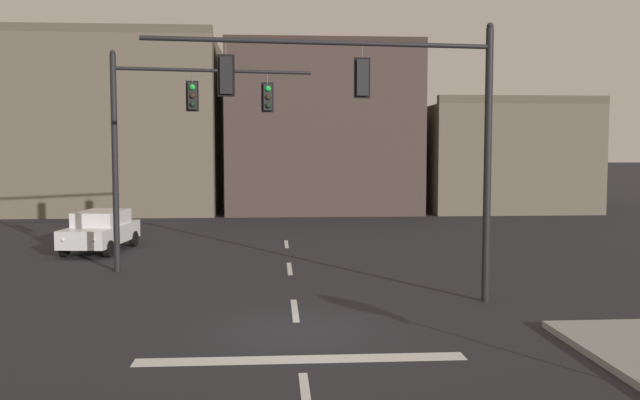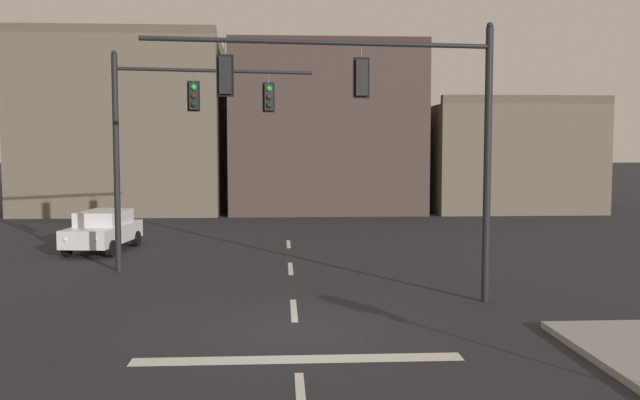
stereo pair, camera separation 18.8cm
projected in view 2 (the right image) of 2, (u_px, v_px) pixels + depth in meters
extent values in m
plane|color=#232328|center=(296.00, 332.00, 14.97)|extent=(400.00, 400.00, 0.00)
cube|color=silver|center=(298.00, 359.00, 12.98)|extent=(6.40, 0.50, 0.01)
cube|color=silver|center=(301.00, 397.00, 10.99)|extent=(0.16, 2.40, 0.01)
cube|color=silver|center=(294.00, 310.00, 16.96)|extent=(0.16, 2.40, 0.01)
cube|color=silver|center=(291.00, 268.00, 22.93)|extent=(0.16, 2.40, 0.01)
cube|color=silver|center=(289.00, 244.00, 28.91)|extent=(0.16, 2.40, 0.01)
cylinder|color=black|center=(487.00, 167.00, 17.67)|extent=(0.20, 0.20, 7.19)
cylinder|color=black|center=(321.00, 42.00, 16.77)|extent=(8.82, 0.97, 0.12)
sphere|color=black|center=(490.00, 26.00, 17.40)|extent=(0.18, 0.18, 0.18)
cylinder|color=#56565B|center=(361.00, 53.00, 16.94)|extent=(0.03, 0.03, 0.35)
cube|color=black|center=(361.00, 78.00, 16.99)|extent=(0.32, 0.27, 0.90)
sphere|color=green|center=(360.00, 67.00, 17.09)|extent=(0.20, 0.20, 0.20)
sphere|color=#2D2314|center=(360.00, 79.00, 17.12)|extent=(0.20, 0.20, 0.20)
sphere|color=black|center=(360.00, 90.00, 17.14)|extent=(0.20, 0.20, 0.20)
cube|color=black|center=(361.00, 78.00, 16.97)|extent=(0.42, 0.07, 1.02)
cylinder|color=#56565B|center=(225.00, 50.00, 16.42)|extent=(0.03, 0.03, 0.35)
cube|color=black|center=(225.00, 76.00, 16.47)|extent=(0.32, 0.27, 0.90)
sphere|color=green|center=(225.00, 65.00, 16.58)|extent=(0.20, 0.20, 0.20)
sphere|color=#2D2314|center=(225.00, 76.00, 16.60)|extent=(0.20, 0.20, 0.20)
sphere|color=black|center=(225.00, 88.00, 16.62)|extent=(0.20, 0.20, 0.20)
cube|color=black|center=(225.00, 76.00, 16.45)|extent=(0.42, 0.07, 1.02)
cylinder|color=black|center=(117.00, 164.00, 22.18)|extent=(0.20, 0.20, 7.14)
cylinder|color=black|center=(216.00, 71.00, 22.61)|extent=(6.52, 1.08, 0.12)
sphere|color=black|center=(114.00, 53.00, 21.91)|extent=(0.18, 0.18, 0.18)
cylinder|color=#56565B|center=(193.00, 77.00, 22.48)|extent=(0.03, 0.03, 0.35)
cube|color=black|center=(194.00, 96.00, 22.52)|extent=(0.33, 0.28, 0.90)
sphere|color=green|center=(194.00, 87.00, 22.38)|extent=(0.20, 0.20, 0.20)
sphere|color=#2D2314|center=(194.00, 96.00, 22.40)|extent=(0.20, 0.20, 0.20)
sphere|color=black|center=(194.00, 104.00, 22.42)|extent=(0.20, 0.20, 0.20)
cube|color=black|center=(194.00, 96.00, 22.54)|extent=(0.42, 0.09, 1.02)
cylinder|color=#56565B|center=(269.00, 79.00, 22.99)|extent=(0.03, 0.03, 0.35)
cube|color=black|center=(269.00, 97.00, 23.04)|extent=(0.33, 0.28, 0.90)
sphere|color=green|center=(269.00, 89.00, 22.89)|extent=(0.20, 0.20, 0.20)
sphere|color=#2D2314|center=(269.00, 97.00, 22.91)|extent=(0.20, 0.20, 0.20)
sphere|color=black|center=(269.00, 105.00, 22.93)|extent=(0.20, 0.20, 0.20)
cube|color=black|center=(269.00, 97.00, 23.06)|extent=(0.42, 0.09, 1.02)
cube|color=silver|center=(103.00, 234.00, 26.90)|extent=(2.30, 4.58, 0.70)
cube|color=silver|center=(104.00, 218.00, 27.00)|extent=(1.87, 2.63, 0.56)
cube|color=#2D3842|center=(97.00, 220.00, 26.24)|extent=(1.54, 0.42, 0.47)
cube|color=#2D3842|center=(115.00, 215.00, 28.17)|extent=(1.53, 0.39, 0.46)
cylinder|color=black|center=(111.00, 248.00, 25.43)|extent=(0.29, 0.66, 0.64)
cylinder|color=black|center=(67.00, 248.00, 25.53)|extent=(0.29, 0.66, 0.64)
cylinder|color=black|center=(136.00, 238.00, 28.32)|extent=(0.29, 0.66, 0.64)
cylinder|color=black|center=(97.00, 238.00, 28.42)|extent=(0.29, 0.66, 0.64)
sphere|color=silver|center=(96.00, 240.00, 24.69)|extent=(0.16, 0.16, 0.16)
sphere|color=silver|center=(65.00, 239.00, 24.76)|extent=(0.16, 0.16, 0.16)
cube|color=maroon|center=(122.00, 226.00, 29.06)|extent=(1.36, 0.20, 0.12)
cube|color=#665B4C|center=(128.00, 129.00, 44.37)|extent=(12.51, 9.94, 10.85)
cube|color=brown|center=(108.00, 29.00, 39.30)|extent=(12.51, 0.60, 0.50)
cube|color=#473833|center=(325.00, 133.00, 44.61)|extent=(12.18, 8.88, 10.28)
cube|color=#3A2B26|center=(329.00, 41.00, 40.09)|extent=(12.18, 0.60, 0.50)
cube|color=#665B4C|center=(501.00, 159.00, 45.96)|extent=(10.61, 9.95, 6.86)
cube|color=brown|center=(528.00, 100.00, 41.04)|extent=(10.61, 0.60, 0.50)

